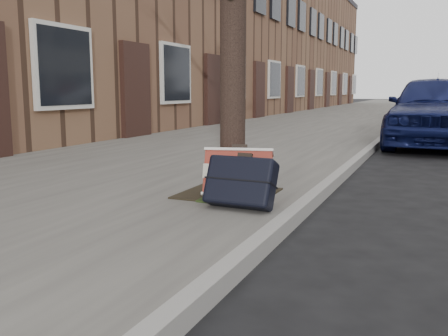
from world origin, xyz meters
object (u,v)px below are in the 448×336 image
at_px(suitcase_navy, 241,181).
at_px(car_near_front, 436,110).
at_px(suitcase_red, 238,174).
at_px(car_near_mid, 441,105).

relative_size(suitcase_navy, car_near_front, 0.14).
height_order(suitcase_red, car_near_front, car_near_front).
bearing_deg(suitcase_navy, suitcase_red, 118.14).
bearing_deg(car_near_mid, car_near_front, -92.11).
bearing_deg(car_near_front, suitcase_red, -101.74).
distance_m(suitcase_navy, car_near_mid, 11.94).
distance_m(suitcase_red, car_near_front, 6.79).
height_order(suitcase_red, car_near_mid, car_near_mid).
relative_size(suitcase_navy, car_near_mid, 0.14).
bearing_deg(suitcase_navy, car_near_mid, 85.44).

